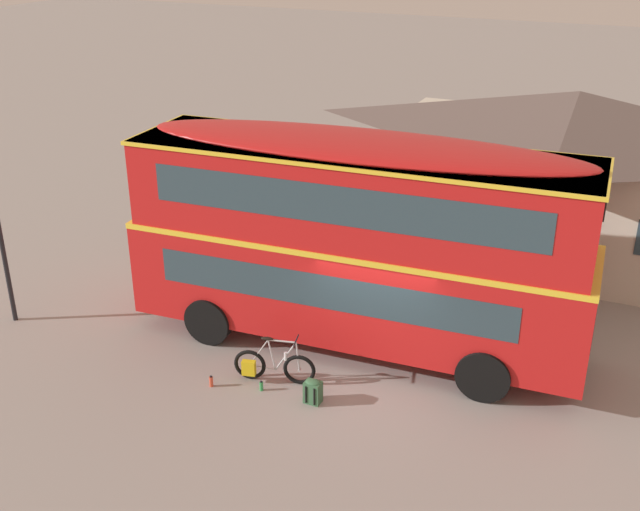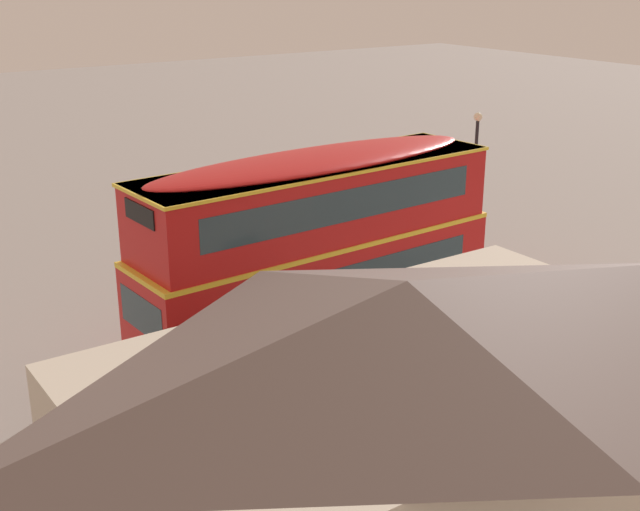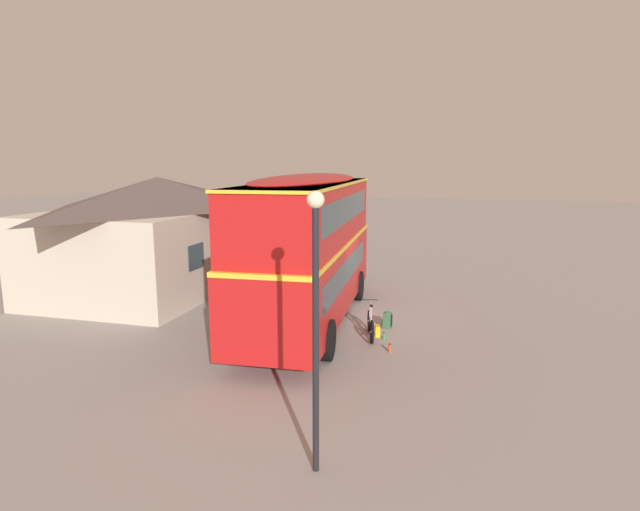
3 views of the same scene
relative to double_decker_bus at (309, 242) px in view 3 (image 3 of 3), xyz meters
name	(u,v)px [view 3 (image 3 of 3)]	position (x,y,z in m)	size (l,w,h in m)	color
ground_plane	(350,317)	(0.86, -1.18, -2.64)	(120.00, 120.00, 0.00)	gray
double_decker_bus	(309,242)	(0.00, 0.00, 0.00)	(10.08, 3.10, 4.79)	black
touring_bicycle	(371,326)	(-0.98, -2.20, -2.27)	(1.70, 0.71, 1.04)	black
backpack_on_ground	(387,319)	(0.11, -2.51, -2.38)	(0.33, 0.31, 0.52)	#386642
water_bottle_green_metal	(384,336)	(-1.02, -2.58, -2.54)	(0.08, 0.08, 0.22)	green
water_bottle_red_squeeze	(390,348)	(-2.02, -2.88, -2.53)	(0.08, 0.08, 0.25)	#D84C33
pub_building	(160,231)	(3.35, 7.51, -0.32)	(10.72, 6.49, 4.56)	beige
street_lamp	(316,304)	(-7.81, -2.40, 0.26)	(0.28, 0.28, 4.71)	black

